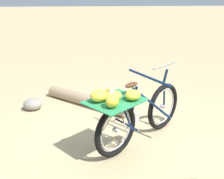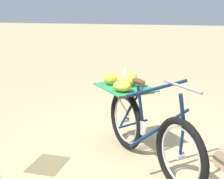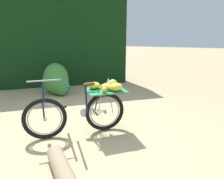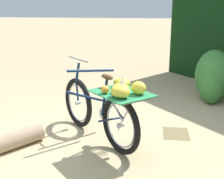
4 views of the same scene
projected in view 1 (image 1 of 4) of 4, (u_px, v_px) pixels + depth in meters
name	position (u px, v px, depth m)	size (l,w,h in m)	color
ground_plane	(138.00, 146.00, 3.89)	(60.00, 60.00, 0.00)	tan
bicycle	(135.00, 111.00, 3.75)	(1.52, 1.42, 1.03)	black
fallen_log	(86.00, 100.00, 5.17)	(0.22, 0.22, 1.77)	#9E8466
path_stone	(33.00, 104.00, 5.00)	(0.33, 0.28, 0.21)	gray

